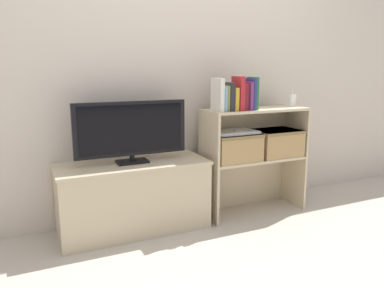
# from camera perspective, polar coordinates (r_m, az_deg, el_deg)

# --- Properties ---
(ground_plane) EXTENTS (16.00, 16.00, 0.00)m
(ground_plane) POSITION_cam_1_polar(r_m,az_deg,el_deg) (2.83, 1.43, -12.88)
(ground_plane) COLOR #BCB2A3
(wall_back) EXTENTS (10.00, 0.05, 2.40)m
(wall_back) POSITION_cam_1_polar(r_m,az_deg,el_deg) (3.00, -2.39, 12.08)
(wall_back) COLOR beige
(wall_back) RESTS_ON ground_plane
(tv_stand) EXTENTS (1.08, 0.44, 0.51)m
(tv_stand) POSITION_cam_1_polar(r_m,az_deg,el_deg) (2.78, -8.91, -7.89)
(tv_stand) COLOR #CCB793
(tv_stand) RESTS_ON ground_plane
(tv) EXTENTS (0.80, 0.14, 0.44)m
(tv) POSITION_cam_1_polar(r_m,az_deg,el_deg) (2.65, -9.23, 2.12)
(tv) COLOR black
(tv) RESTS_ON tv_stand
(bookshelf_lower_tier) EXTENTS (0.85, 0.33, 0.46)m
(bookshelf_lower_tier) POSITION_cam_1_polar(r_m,az_deg,el_deg) (3.18, 8.67, -4.68)
(bookshelf_lower_tier) COLOR #CCB793
(bookshelf_lower_tier) RESTS_ON ground_plane
(bookshelf_upper_tier) EXTENTS (0.85, 0.33, 0.40)m
(bookshelf_upper_tier) POSITION_cam_1_polar(r_m,az_deg,el_deg) (3.09, 8.94, 2.91)
(bookshelf_upper_tier) COLOR #CCB793
(bookshelf_upper_tier) RESTS_ON bookshelf_lower_tier
(book_ivory) EXTENTS (0.03, 0.16, 0.24)m
(book_ivory) POSITION_cam_1_polar(r_m,az_deg,el_deg) (2.76, 3.91, 7.49)
(book_ivory) COLOR silver
(book_ivory) RESTS_ON bookshelf_upper_tier
(book_skyblue) EXTENTS (0.02, 0.15, 0.18)m
(book_skyblue) POSITION_cam_1_polar(r_m,az_deg,el_deg) (2.78, 4.48, 6.82)
(book_skyblue) COLOR #709ECC
(book_skyblue) RESTS_ON bookshelf_upper_tier
(book_olive) EXTENTS (0.03, 0.13, 0.19)m
(book_olive) POSITION_cam_1_polar(r_m,az_deg,el_deg) (2.79, 4.95, 6.95)
(book_olive) COLOR olive
(book_olive) RESTS_ON bookshelf_upper_tier
(book_charcoal) EXTENTS (0.04, 0.13, 0.21)m
(book_charcoal) POSITION_cam_1_polar(r_m,az_deg,el_deg) (2.81, 5.58, 7.20)
(book_charcoal) COLOR #232328
(book_charcoal) RESTS_ON bookshelf_upper_tier
(book_mustard) EXTENTS (0.03, 0.12, 0.17)m
(book_mustard) POSITION_cam_1_polar(r_m,az_deg,el_deg) (2.83, 6.30, 6.82)
(book_mustard) COLOR gold
(book_mustard) RESTS_ON bookshelf_upper_tier
(book_crimson) EXTENTS (0.04, 0.14, 0.25)m
(book_crimson) POSITION_cam_1_polar(r_m,az_deg,el_deg) (2.85, 7.02, 7.66)
(book_crimson) COLOR #B22328
(book_crimson) RESTS_ON bookshelf_upper_tier
(book_maroon) EXTENTS (0.04, 0.12, 0.20)m
(book_maroon) POSITION_cam_1_polar(r_m,az_deg,el_deg) (2.87, 7.72, 7.11)
(book_maroon) COLOR maroon
(book_maroon) RESTS_ON bookshelf_upper_tier
(book_plum) EXTENTS (0.02, 0.16, 0.21)m
(book_plum) POSITION_cam_1_polar(r_m,az_deg,el_deg) (2.89, 8.32, 7.30)
(book_plum) COLOR #6B2D66
(book_plum) RESTS_ON bookshelf_upper_tier
(book_navy) EXTENTS (0.02, 0.16, 0.24)m
(book_navy) POSITION_cam_1_polar(r_m,az_deg,el_deg) (2.91, 8.79, 7.54)
(book_navy) COLOR navy
(book_navy) RESTS_ON bookshelf_upper_tier
(book_forest) EXTENTS (0.03, 0.13, 0.25)m
(book_forest) POSITION_cam_1_polar(r_m,az_deg,el_deg) (2.92, 9.22, 7.64)
(book_forest) COLOR #286638
(book_forest) RESTS_ON bookshelf_upper_tier
(baby_monitor) EXTENTS (0.05, 0.03, 0.13)m
(baby_monitor) POSITION_cam_1_polar(r_m,az_deg,el_deg) (3.23, 15.02, 6.47)
(baby_monitor) COLOR white
(baby_monitor) RESTS_ON bookshelf_upper_tier
(storage_basket_left) EXTENTS (0.38, 0.30, 0.21)m
(storage_basket_left) POSITION_cam_1_polar(r_m,az_deg,el_deg) (2.94, 6.37, -0.23)
(storage_basket_left) COLOR tan
(storage_basket_left) RESTS_ON bookshelf_lower_tier
(storage_basket_right) EXTENTS (0.38, 0.30, 0.21)m
(storage_basket_right) POSITION_cam_1_polar(r_m,az_deg,el_deg) (3.17, 12.63, 0.39)
(storage_basket_right) COLOR tan
(storage_basket_right) RESTS_ON bookshelf_lower_tier
(laptop) EXTENTS (0.35, 0.23, 0.02)m
(laptop) POSITION_cam_1_polar(r_m,az_deg,el_deg) (2.92, 6.42, 1.83)
(laptop) COLOR white
(laptop) RESTS_ON storage_basket_left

